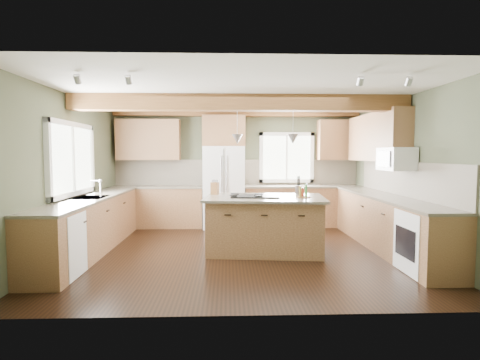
{
  "coord_description": "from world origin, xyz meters",
  "views": [
    {
      "loc": [
        -0.22,
        -6.17,
        1.63
      ],
      "look_at": [
        -0.0,
        0.3,
        1.18
      ],
      "focal_mm": 28.0,
      "sensor_mm": 36.0,
      "label": 1
    }
  ],
  "objects": [
    {
      "name": "floor",
      "position": [
        0.0,
        0.0,
        0.0
      ],
      "size": [
        5.6,
        5.6,
        0.0
      ],
      "primitive_type": "plane",
      "color": "black",
      "rests_on": "ground"
    },
    {
      "name": "ceiling",
      "position": [
        0.0,
        0.0,
        2.6
      ],
      "size": [
        5.6,
        5.6,
        0.0
      ],
      "primitive_type": "plane",
      "rotation": [
        3.14,
        0.0,
        0.0
      ],
      "color": "silver",
      "rests_on": "wall_back"
    },
    {
      "name": "wall_back",
      "position": [
        0.0,
        2.5,
        1.3
      ],
      "size": [
        5.6,
        0.0,
        5.6
      ],
      "primitive_type": "plane",
      "rotation": [
        1.57,
        0.0,
        0.0
      ],
      "color": "#464C36",
      "rests_on": "ground"
    },
    {
      "name": "wall_left",
      "position": [
        -2.8,
        0.0,
        1.3
      ],
      "size": [
        0.0,
        5.0,
        5.0
      ],
      "primitive_type": "plane",
      "rotation": [
        1.57,
        0.0,
        1.57
      ],
      "color": "#464C36",
      "rests_on": "ground"
    },
    {
      "name": "wall_right",
      "position": [
        2.8,
        0.0,
        1.3
      ],
      "size": [
        0.0,
        5.0,
        5.0
      ],
      "primitive_type": "plane",
      "rotation": [
        1.57,
        0.0,
        -1.57
      ],
      "color": "#464C36",
      "rests_on": "ground"
    },
    {
      "name": "ceiling_beam",
      "position": [
        0.0,
        0.02,
        2.47
      ],
      "size": [
        5.55,
        0.26,
        0.26
      ],
      "primitive_type": "cube",
      "color": "brown",
      "rests_on": "ceiling"
    },
    {
      "name": "soffit_trim",
      "position": [
        0.0,
        2.4,
        2.54
      ],
      "size": [
        5.55,
        0.2,
        0.1
      ],
      "primitive_type": "cube",
      "color": "brown",
      "rests_on": "ceiling"
    },
    {
      "name": "backsplash_back",
      "position": [
        0.0,
        2.48,
        1.21
      ],
      "size": [
        5.58,
        0.03,
        0.58
      ],
      "primitive_type": "cube",
      "color": "brown",
      "rests_on": "wall_back"
    },
    {
      "name": "backsplash_right",
      "position": [
        2.78,
        0.05,
        1.21
      ],
      "size": [
        0.03,
        3.7,
        0.58
      ],
      "primitive_type": "cube",
      "color": "brown",
      "rests_on": "wall_right"
    },
    {
      "name": "base_cab_back_left",
      "position": [
        -1.79,
        2.2,
        0.44
      ],
      "size": [
        2.02,
        0.6,
        0.88
      ],
      "primitive_type": "cube",
      "color": "brown",
      "rests_on": "floor"
    },
    {
      "name": "counter_back_left",
      "position": [
        -1.79,
        2.2,
        0.9
      ],
      "size": [
        2.06,
        0.64,
        0.04
      ],
      "primitive_type": "cube",
      "color": "#433B31",
      "rests_on": "base_cab_back_left"
    },
    {
      "name": "base_cab_back_right",
      "position": [
        1.49,
        2.2,
        0.44
      ],
      "size": [
        2.62,
        0.6,
        0.88
      ],
      "primitive_type": "cube",
      "color": "brown",
      "rests_on": "floor"
    },
    {
      "name": "counter_back_right",
      "position": [
        1.49,
        2.2,
        0.9
      ],
      "size": [
        2.66,
        0.64,
        0.04
      ],
      "primitive_type": "cube",
      "color": "#433B31",
      "rests_on": "base_cab_back_right"
    },
    {
      "name": "base_cab_left",
      "position": [
        -2.5,
        0.05,
        0.44
      ],
      "size": [
        0.6,
        3.7,
        0.88
      ],
      "primitive_type": "cube",
      "color": "brown",
      "rests_on": "floor"
    },
    {
      "name": "counter_left",
      "position": [
        -2.5,
        0.05,
        0.9
      ],
      "size": [
        0.64,
        3.74,
        0.04
      ],
      "primitive_type": "cube",
      "color": "#433B31",
      "rests_on": "base_cab_left"
    },
    {
      "name": "base_cab_right",
      "position": [
        2.5,
        0.05,
        0.44
      ],
      "size": [
        0.6,
        3.7,
        0.88
      ],
      "primitive_type": "cube",
      "color": "brown",
      "rests_on": "floor"
    },
    {
      "name": "counter_right",
      "position": [
        2.5,
        0.05,
        0.9
      ],
      "size": [
        0.64,
        3.74,
        0.04
      ],
      "primitive_type": "cube",
      "color": "#433B31",
      "rests_on": "base_cab_right"
    },
    {
      "name": "upper_cab_back_left",
      "position": [
        -1.99,
        2.33,
        1.95
      ],
      "size": [
        1.4,
        0.35,
        0.9
      ],
      "primitive_type": "cube",
      "color": "brown",
      "rests_on": "wall_back"
    },
    {
      "name": "upper_cab_over_fridge",
      "position": [
        -0.3,
        2.33,
        2.15
      ],
      "size": [
        0.96,
        0.35,
        0.7
      ],
      "primitive_type": "cube",
      "color": "brown",
      "rests_on": "wall_back"
    },
    {
      "name": "upper_cab_right",
      "position": [
        2.62,
        0.9,
        1.95
      ],
      "size": [
        0.35,
        2.2,
        0.9
      ],
      "primitive_type": "cube",
      "color": "brown",
      "rests_on": "wall_right"
    },
    {
      "name": "upper_cab_back_corner",
      "position": [
        2.3,
        2.33,
        1.95
      ],
      "size": [
        0.9,
        0.35,
        0.9
      ],
      "primitive_type": "cube",
      "color": "brown",
      "rests_on": "wall_back"
    },
    {
      "name": "window_left",
      "position": [
        -2.78,
        0.05,
        1.55
      ],
      "size": [
        0.04,
        1.6,
        1.05
      ],
      "primitive_type": "cube",
      "color": "white",
      "rests_on": "wall_left"
    },
    {
      "name": "window_back",
      "position": [
        1.15,
        2.48,
        1.55
      ],
      "size": [
        1.1,
        0.04,
        1.0
      ],
      "primitive_type": "cube",
      "color": "white",
      "rests_on": "wall_back"
    },
    {
      "name": "sink",
      "position": [
        -2.5,
        0.05,
        0.91
      ],
      "size": [
        0.5,
        0.65,
        0.03
      ],
      "primitive_type": "cube",
      "color": "#262628",
      "rests_on": "counter_left"
    },
    {
      "name": "faucet",
      "position": [
        -2.32,
        0.05,
        1.05
      ],
      "size": [
        0.02,
        0.02,
        0.28
      ],
      "primitive_type": "cylinder",
      "color": "#B2B2B7",
      "rests_on": "sink"
    },
    {
      "name": "dishwasher",
      "position": [
        -2.49,
        -1.25,
        0.43
      ],
      "size": [
        0.6,
        0.6,
        0.84
      ],
      "primitive_type": "cube",
      "color": "white",
      "rests_on": "floor"
    },
    {
      "name": "oven",
      "position": [
        2.49,
        -1.25,
        0.43
      ],
      "size": [
        0.6,
        0.72,
        0.84
      ],
      "primitive_type": "cube",
      "color": "white",
      "rests_on": "floor"
    },
    {
      "name": "microwave",
      "position": [
        2.58,
        -0.05,
        1.55
      ],
      "size": [
        0.4,
        0.7,
        0.38
      ],
      "primitive_type": "cube",
      "color": "white",
      "rests_on": "wall_right"
    },
    {
      "name": "pendant_left",
      "position": [
        -0.06,
        0.07,
        1.88
      ],
      "size": [
        0.18,
        0.18,
        0.16
      ],
      "primitive_type": "cone",
      "rotation": [
        3.14,
        0.0,
        0.0
      ],
      "color": "#B2B2B7",
      "rests_on": "ceiling"
    },
    {
      "name": "pendant_right",
      "position": [
        0.86,
        -0.03,
        1.88
      ],
      "size": [
        0.18,
        0.18,
        0.16
      ],
      "primitive_type": "cone",
      "rotation": [
        3.14,
        0.0,
        0.0
      ],
      "color": "#B2B2B7",
      "rests_on": "ceiling"
    },
    {
      "name": "refrigerator",
      "position": [
        -0.3,
        2.12,
        0.9
      ],
      "size": [
        0.9,
        0.74,
        1.8
      ],
      "primitive_type": "cube",
      "color": "white",
      "rests_on": "floor"
    },
    {
      "name": "island",
      "position": [
        0.4,
        0.02,
        0.44
      ],
      "size": [
        1.95,
        1.31,
        0.88
      ],
      "primitive_type": "cube",
      "rotation": [
        0.0,
        0.0,
        -0.11
      ],
      "color": "olive",
      "rests_on": "floor"
    },
    {
      "name": "island_top",
      "position": [
        0.4,
        0.02,
        0.9
      ],
      "size": [
        2.08,
        1.45,
        0.04
      ],
      "primitive_type": "cube",
      "rotation": [
        0.0,
        0.0,
        -0.11
      ],
      "color": "#433B31",
      "rests_on": "island"
    },
    {
      "name": "cooktop",
      "position": [
        0.25,
        0.04,
        0.93
      ],
      "size": [
        0.85,
        0.61,
        0.02
      ],
      "primitive_type": "cube",
      "rotation": [
        0.0,
        0.0,
        -0.11
      ],
      "color": "black",
      "rests_on": "island_top"
    },
    {
      "name": "knife_block",
      "position": [
        -0.44,
        0.4,
        1.03
      ],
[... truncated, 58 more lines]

